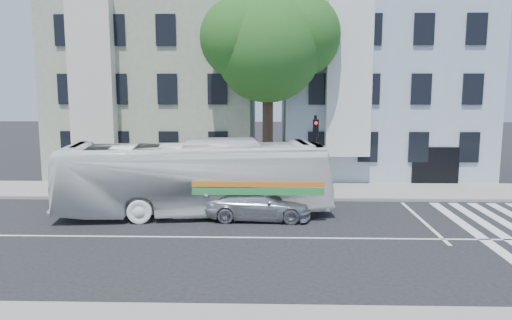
{
  "coord_description": "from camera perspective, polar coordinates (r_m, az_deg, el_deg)",
  "views": [
    {
      "loc": [
        0.11,
        -17.87,
        5.59
      ],
      "look_at": [
        -0.48,
        3.47,
        2.4
      ],
      "focal_mm": 35.0,
      "sensor_mm": 36.0,
      "label": 1
    }
  ],
  "objects": [
    {
      "name": "bus",
      "position": [
        21.77,
        -6.97,
        -2.04
      ],
      "size": [
        4.26,
        11.99,
        3.27
      ],
      "primitive_type": "imported",
      "rotation": [
        0.0,
        0.0,
        1.7
      ],
      "color": "white",
      "rests_on": "ground"
    },
    {
      "name": "sidewalk_far",
      "position": [
        26.45,
        1.32,
        -3.54
      ],
      "size": [
        80.0,
        4.0,
        0.15
      ],
      "primitive_type": "cube",
      "color": "gray",
      "rests_on": "ground"
    },
    {
      "name": "ground",
      "position": [
        18.72,
        1.19,
        -8.88
      ],
      "size": [
        120.0,
        120.0,
        0.0
      ],
      "primitive_type": "plane",
      "color": "black",
      "rests_on": "ground"
    },
    {
      "name": "sedan",
      "position": [
        21.06,
        0.18,
        -5.07
      ],
      "size": [
        1.95,
        4.52,
        1.3
      ],
      "primitive_type": "imported",
      "rotation": [
        0.0,
        0.0,
        1.54
      ],
      "color": "silver",
      "rests_on": "ground"
    },
    {
      "name": "street_tree",
      "position": [
        26.7,
        1.52,
        13.31
      ],
      "size": [
        7.3,
        5.9,
        11.1
      ],
      "color": "#2D2116",
      "rests_on": "ground"
    },
    {
      "name": "building_right",
      "position": [
        33.58,
        13.57,
        8.11
      ],
      "size": [
        12.0,
        10.0,
        11.0
      ],
      "primitive_type": "cube",
      "color": "#A1ADC0",
      "rests_on": "ground"
    },
    {
      "name": "building_left",
      "position": [
        33.63,
        -10.73,
        8.2
      ],
      "size": [
        12.0,
        10.0,
        11.0
      ],
      "primitive_type": "cube",
      "color": "gray",
      "rests_on": "ground"
    },
    {
      "name": "traffic_signal",
      "position": [
        24.08,
        6.78,
        1.56
      ],
      "size": [
        0.44,
        0.53,
        4.19
      ],
      "rotation": [
        0.0,
        0.0,
        -0.12
      ],
      "color": "black",
      "rests_on": "ground"
    },
    {
      "name": "hedge",
      "position": [
        25.83,
        -11.25,
        -3.03
      ],
      "size": [
        8.39,
        3.22,
        0.7
      ],
      "primitive_type": null,
      "rotation": [
        0.0,
        0.0,
        0.29
      ],
      "color": "#2E581C",
      "rests_on": "sidewalk_far"
    }
  ]
}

